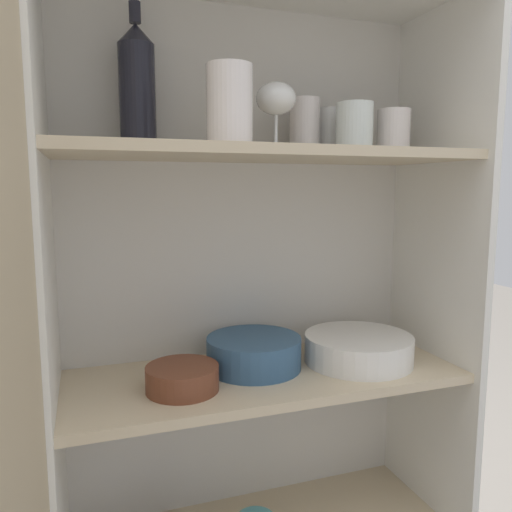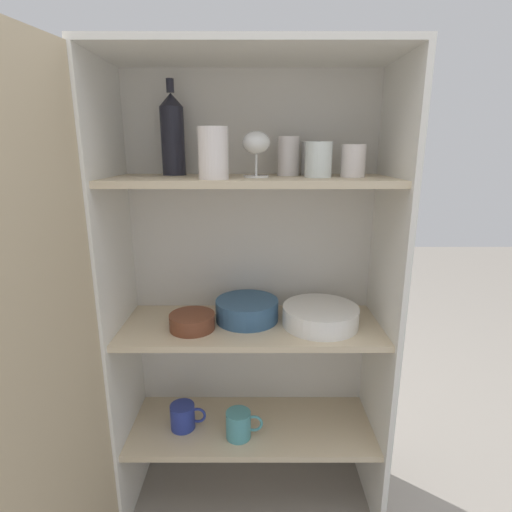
{
  "view_description": "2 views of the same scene",
  "coord_description": "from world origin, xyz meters",
  "px_view_note": "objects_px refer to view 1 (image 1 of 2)",
  "views": [
    {
      "loc": [
        -0.36,
        -0.81,
        1.08
      ],
      "look_at": [
        -0.03,
        0.15,
        0.94
      ],
      "focal_mm": 35.0,
      "sensor_mm": 36.0,
      "label": 1
    },
    {
      "loc": [
        0.01,
        -1.04,
        1.24
      ],
      "look_at": [
        0.02,
        0.17,
        0.91
      ],
      "focal_mm": 28.0,
      "sensor_mm": 36.0,
      "label": 2
    }
  ],
  "objects_px": {
    "mixing_bowl_large": "(254,351)",
    "serving_bowl_small": "(182,377)",
    "plate_stack_white": "(358,348)",
    "wine_bottle": "(137,86)"
  },
  "relations": [
    {
      "from": "wine_bottle",
      "to": "plate_stack_white",
      "type": "xyz_separation_m",
      "value": [
        0.47,
        -0.09,
        -0.57
      ]
    },
    {
      "from": "wine_bottle",
      "to": "mixing_bowl_large",
      "type": "bearing_deg",
      "value": -13.43
    },
    {
      "from": "mixing_bowl_large",
      "to": "serving_bowl_small",
      "type": "distance_m",
      "value": 0.19
    },
    {
      "from": "mixing_bowl_large",
      "to": "serving_bowl_small",
      "type": "height_order",
      "value": "mixing_bowl_large"
    },
    {
      "from": "wine_bottle",
      "to": "mixing_bowl_large",
      "type": "height_order",
      "value": "wine_bottle"
    },
    {
      "from": "plate_stack_white",
      "to": "serving_bowl_small",
      "type": "bearing_deg",
      "value": -175.89
    },
    {
      "from": "plate_stack_white",
      "to": "mixing_bowl_large",
      "type": "xyz_separation_m",
      "value": [
        -0.24,
        0.04,
        0.01
      ]
    },
    {
      "from": "wine_bottle",
      "to": "plate_stack_white",
      "type": "relative_size",
      "value": 1.16
    },
    {
      "from": "plate_stack_white",
      "to": "mixing_bowl_large",
      "type": "distance_m",
      "value": 0.24
    },
    {
      "from": "plate_stack_white",
      "to": "serving_bowl_small",
      "type": "xyz_separation_m",
      "value": [
        -0.41,
        -0.03,
        -0.0
      ]
    }
  ]
}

